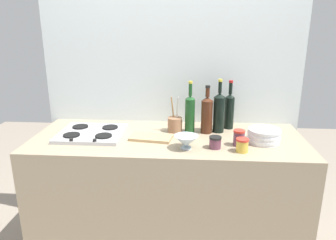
{
  "coord_description": "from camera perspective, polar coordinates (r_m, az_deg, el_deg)",
  "views": [
    {
      "loc": [
        0.14,
        -2.0,
        1.64
      ],
      "look_at": [
        0.0,
        0.0,
        1.02
      ],
      "focal_mm": 34.34,
      "sensor_mm": 36.0,
      "label": 1
    }
  ],
  "objects": [
    {
      "name": "counter_block",
      "position": [
        2.34,
        -0.0,
        -13.48
      ],
      "size": [
        1.8,
        0.7,
        0.9
      ],
      "primitive_type": "cube",
      "color": "tan",
      "rests_on": "ground"
    },
    {
      "name": "backsplash_panel",
      "position": [
        2.45,
        0.64,
        3.97
      ],
      "size": [
        1.9,
        0.06,
        2.16
      ],
      "primitive_type": "cube",
      "color": "silver",
      "rests_on": "ground"
    },
    {
      "name": "stovetop_hob",
      "position": [
        2.24,
        -13.4,
        -2.29
      ],
      "size": [
        0.43,
        0.39,
        0.04
      ],
      "color": "#B2B2B7",
      "rests_on": "counter_block"
    },
    {
      "name": "plate_stack",
      "position": [
        2.13,
        16.65,
        -2.65
      ],
      "size": [
        0.21,
        0.21,
        0.09
      ],
      "color": "white",
      "rests_on": "counter_block"
    },
    {
      "name": "wine_bottle_leftmost",
      "position": [
        2.32,
        10.84,
        1.74
      ],
      "size": [
        0.07,
        0.07,
        0.35
      ],
      "color": "black",
      "rests_on": "counter_block"
    },
    {
      "name": "wine_bottle_mid_left",
      "position": [
        2.21,
        6.9,
        1.06
      ],
      "size": [
        0.08,
        0.08,
        0.33
      ],
      "color": "#472314",
      "rests_on": "counter_block"
    },
    {
      "name": "wine_bottle_mid_right",
      "position": [
        2.23,
        9.02,
        1.43
      ],
      "size": [
        0.08,
        0.08,
        0.37
      ],
      "color": "black",
      "rests_on": "counter_block"
    },
    {
      "name": "wine_bottle_rightmost",
      "position": [
        2.21,
        3.91,
        1.27
      ],
      "size": [
        0.07,
        0.07,
        0.36
      ],
      "color": "#19471E",
      "rests_on": "counter_block"
    },
    {
      "name": "mixing_bowl",
      "position": [
        1.94,
        3.23,
        -3.83
      ],
      "size": [
        0.15,
        0.15,
        0.08
      ],
      "color": "silver",
      "rests_on": "counter_block"
    },
    {
      "name": "utensil_crock",
      "position": [
        2.24,
        1.23,
        -0.7
      ],
      "size": [
        0.1,
        0.1,
        0.25
      ],
      "color": "#996B4C",
      "rests_on": "counter_block"
    },
    {
      "name": "condiment_jar_front",
      "position": [
        1.97,
        8.37,
        -3.94
      ],
      "size": [
        0.08,
        0.08,
        0.07
      ],
      "color": "#66384C",
      "rests_on": "counter_block"
    },
    {
      "name": "condiment_jar_rear",
      "position": [
        2.03,
        12.46,
        -3.1
      ],
      "size": [
        0.07,
        0.07,
        0.1
      ],
      "color": "#66384C",
      "rests_on": "counter_block"
    },
    {
      "name": "condiment_jar_spare",
      "position": [
        1.95,
        13.03,
        -4.37
      ],
      "size": [
        0.07,
        0.07,
        0.08
      ],
      "color": "gold",
      "rests_on": "counter_block"
    },
    {
      "name": "cutting_board",
      "position": [
        2.11,
        -3.0,
        -3.12
      ],
      "size": [
        0.29,
        0.19,
        0.02
      ],
      "primitive_type": "cube",
      "rotation": [
        0.0,
        0.0,
        -0.14
      ],
      "color": "tan",
      "rests_on": "counter_block"
    }
  ]
}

